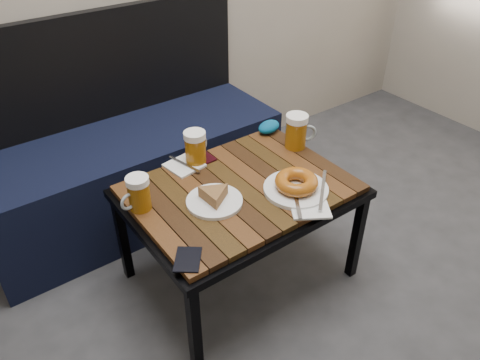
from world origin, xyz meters
TOP-DOWN VIEW (x-y plane):
  - bench at (-0.17, 1.76)m, footprint 1.40×0.50m
  - cafe_table at (-0.01, 1.10)m, footprint 0.84×0.62m
  - beer_mug_left at (-0.38, 1.20)m, footprint 0.12×0.09m
  - beer_mug_centre at (-0.06, 1.33)m, footprint 0.13×0.11m
  - beer_mug_right at (0.35, 1.19)m, footprint 0.14×0.12m
  - plate_pie at (-0.15, 1.07)m, footprint 0.20×0.20m
  - plate_bagel at (0.14, 0.95)m, footprint 0.29×0.28m
  - napkin_left at (-0.11, 1.34)m, footprint 0.15×0.17m
  - napkin_right at (0.10, 0.84)m, footprint 0.17×0.17m
  - passport_navy at (-0.37, 0.88)m, footprint 0.13×0.13m
  - passport_burgundy at (-0.03, 1.36)m, footprint 0.09×0.13m
  - knit_pouch at (0.34, 1.36)m, footprint 0.13×0.10m

SIDE VIEW (x-z plane):
  - bench at x=-0.17m, z-range -0.20..0.75m
  - cafe_table at x=-0.01m, z-range 0.19..0.66m
  - passport_navy at x=-0.37m, z-range 0.47..0.48m
  - passport_burgundy at x=-0.03m, z-range 0.47..0.48m
  - napkin_right at x=0.10m, z-range 0.47..0.48m
  - napkin_left at x=-0.11m, z-range 0.47..0.48m
  - plate_pie at x=-0.15m, z-range 0.47..0.52m
  - knit_pouch at x=0.34m, z-range 0.47..0.52m
  - plate_bagel at x=0.14m, z-range 0.47..0.53m
  - beer_mug_left at x=-0.38m, z-range 0.47..0.60m
  - beer_mug_centre at x=-0.06m, z-range 0.47..0.61m
  - beer_mug_right at x=0.35m, z-range 0.47..0.62m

